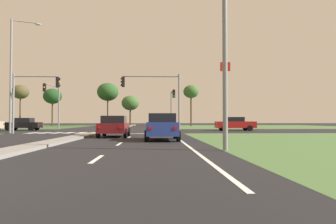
# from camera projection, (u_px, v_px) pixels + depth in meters

# --- Properties ---
(ground_plane) EXTENTS (200.00, 200.00, 0.00)m
(ground_plane) POSITION_uv_depth(u_px,v_px,m) (108.00, 131.00, 34.57)
(ground_plane) COLOR black
(grass_verge_far_right) EXTENTS (35.00, 35.00, 0.01)m
(grass_verge_far_right) POSITION_uv_depth(u_px,v_px,m) (256.00, 127.00, 60.19)
(grass_verge_far_right) COLOR #476B38
(grass_verge_far_right) RESTS_ON ground
(median_island_near) EXTENTS (1.20, 22.00, 0.14)m
(median_island_near) POSITION_uv_depth(u_px,v_px,m) (52.00, 142.00, 15.60)
(median_island_near) COLOR gray
(median_island_near) RESTS_ON ground
(median_island_far) EXTENTS (1.20, 36.00, 0.14)m
(median_island_far) POSITION_uv_depth(u_px,v_px,m) (127.00, 126.00, 59.54)
(median_island_far) COLOR gray
(median_island_far) RESTS_ON ground
(lane_dash_near) EXTENTS (0.14, 2.00, 0.01)m
(lane_dash_near) POSITION_uv_depth(u_px,v_px,m) (97.00, 159.00, 9.37)
(lane_dash_near) COLOR silver
(lane_dash_near) RESTS_ON ground
(lane_dash_second) EXTENTS (0.14, 2.00, 0.01)m
(lane_dash_second) POSITION_uv_depth(u_px,v_px,m) (119.00, 144.00, 15.36)
(lane_dash_second) COLOR silver
(lane_dash_second) RESTS_ON ground
(lane_dash_third) EXTENTS (0.14, 2.00, 0.01)m
(lane_dash_third) POSITION_uv_depth(u_px,v_px,m) (129.00, 137.00, 21.35)
(lane_dash_third) COLOR silver
(lane_dash_third) RESTS_ON ground
(edge_line_right) EXTENTS (0.14, 24.00, 0.01)m
(edge_line_right) POSITION_uv_depth(u_px,v_px,m) (183.00, 142.00, 16.91)
(edge_line_right) COLOR silver
(edge_line_right) RESTS_ON ground
(stop_bar_near) EXTENTS (6.40, 0.50, 0.01)m
(stop_bar_near) POSITION_uv_depth(u_px,v_px,m) (138.00, 133.00, 27.76)
(stop_bar_near) COLOR silver
(stop_bar_near) RESTS_ON ground
(crosswalk_bar_near) EXTENTS (0.70, 2.80, 0.01)m
(crosswalk_bar_near) POSITION_uv_depth(u_px,v_px,m) (32.00, 133.00, 29.09)
(crosswalk_bar_near) COLOR silver
(crosswalk_bar_near) RESTS_ON ground
(crosswalk_bar_second) EXTENTS (0.70, 2.80, 0.01)m
(crosswalk_bar_second) POSITION_uv_depth(u_px,v_px,m) (45.00, 133.00, 29.15)
(crosswalk_bar_second) COLOR silver
(crosswalk_bar_second) RESTS_ON ground
(crosswalk_bar_third) EXTENTS (0.70, 2.80, 0.01)m
(crosswalk_bar_third) POSITION_uv_depth(u_px,v_px,m) (57.00, 133.00, 29.20)
(crosswalk_bar_third) COLOR silver
(crosswalk_bar_third) RESTS_ON ground
(crosswalk_bar_fourth) EXTENTS (0.70, 2.80, 0.01)m
(crosswalk_bar_fourth) POSITION_uv_depth(u_px,v_px,m) (69.00, 133.00, 29.25)
(crosswalk_bar_fourth) COLOR silver
(crosswalk_bar_fourth) RESTS_ON ground
(crosswalk_bar_fifth) EXTENTS (0.70, 2.80, 0.01)m
(crosswalk_bar_fifth) POSITION_uv_depth(u_px,v_px,m) (81.00, 133.00, 29.30)
(crosswalk_bar_fifth) COLOR silver
(crosswalk_bar_fifth) RESTS_ON ground
(crosswalk_bar_sixth) EXTENTS (0.70, 2.80, 0.01)m
(crosswalk_bar_sixth) POSITION_uv_depth(u_px,v_px,m) (93.00, 133.00, 29.35)
(crosswalk_bar_sixth) COLOR silver
(crosswalk_bar_sixth) RESTS_ON ground
(crosswalk_bar_seventh) EXTENTS (0.70, 2.80, 0.01)m
(crosswalk_bar_seventh) POSITION_uv_depth(u_px,v_px,m) (105.00, 133.00, 29.40)
(crosswalk_bar_seventh) COLOR silver
(crosswalk_bar_seventh) RESTS_ON ground
(crosswalk_bar_eighth) EXTENTS (0.70, 2.80, 0.01)m
(crosswalk_bar_eighth) POSITION_uv_depth(u_px,v_px,m) (117.00, 133.00, 29.46)
(crosswalk_bar_eighth) COLOR silver
(crosswalk_bar_eighth) RESTS_ON ground
(car_blue_near) EXTENTS (2.03, 4.30, 1.61)m
(car_blue_near) POSITION_uv_depth(u_px,v_px,m) (162.00, 127.00, 18.51)
(car_blue_near) COLOR navy
(car_blue_near) RESTS_ON ground
(car_black_second) EXTENTS (4.16, 1.99, 1.51)m
(car_black_second) POSITION_uv_depth(u_px,v_px,m) (23.00, 124.00, 36.31)
(car_black_second) COLOR black
(car_black_second) RESTS_ON ground
(car_red_third) EXTENTS (4.60, 2.06, 1.60)m
(car_red_third) POSITION_uv_depth(u_px,v_px,m) (235.00, 124.00, 35.68)
(car_red_third) COLOR #A31919
(car_red_third) RESTS_ON ground
(car_maroon_fourth) EXTENTS (2.08, 4.17, 1.53)m
(car_maroon_fourth) POSITION_uv_depth(u_px,v_px,m) (114.00, 126.00, 22.09)
(car_maroon_fourth) COLOR maroon
(car_maroon_fourth) RESTS_ON ground
(traffic_signal_near_right) EXTENTS (5.57, 0.32, 5.57)m
(traffic_signal_near_right) POSITION_uv_depth(u_px,v_px,m) (157.00, 92.00, 28.34)
(traffic_signal_near_right) COLOR gray
(traffic_signal_near_right) RESTS_ON ground
(traffic_signal_near_left) EXTENTS (4.32, 0.32, 5.49)m
(traffic_signal_near_left) POSITION_uv_depth(u_px,v_px,m) (31.00, 92.00, 27.82)
(traffic_signal_near_left) COLOR gray
(traffic_signal_near_left) RESTS_ON ground
(traffic_signal_far_left) EXTENTS (0.32, 5.75, 5.84)m
(traffic_signal_far_left) POSITION_uv_depth(u_px,v_px,m) (54.00, 98.00, 38.86)
(traffic_signal_far_left) COLOR gray
(traffic_signal_far_left) RESTS_ON ground
(traffic_signal_far_right) EXTENTS (0.32, 5.72, 5.17)m
(traffic_signal_far_right) POSITION_uv_depth(u_px,v_px,m) (172.00, 102.00, 39.41)
(traffic_signal_far_right) COLOR gray
(traffic_signal_far_right) RESTS_ON ground
(street_lamp_near) EXTENTS (2.01, 0.71, 11.00)m
(street_lamp_near) POSITION_uv_depth(u_px,v_px,m) (221.00, 1.00, 12.32)
(street_lamp_near) COLOR gray
(street_lamp_near) RESTS_ON ground
(street_lamp_second) EXTENTS (2.49, 1.08, 10.71)m
(street_lamp_second) POSITION_uv_depth(u_px,v_px,m) (13.00, 70.00, 28.43)
(street_lamp_second) COLOR gray
(street_lamp_second) RESTS_ON ground
(pedestrian_at_median) EXTENTS (0.34, 0.34, 1.73)m
(pedestrian_at_median) POSITION_uv_depth(u_px,v_px,m) (120.00, 121.00, 45.36)
(pedestrian_at_median) COLOR #335184
(pedestrian_at_median) RESTS_ON median_island_far
(fastfood_pole_sign) EXTENTS (1.80, 0.40, 11.75)m
(fastfood_pole_sign) POSITION_uv_depth(u_px,v_px,m) (225.00, 80.00, 54.90)
(fastfood_pole_sign) COLOR red
(fastfood_pole_sign) RESTS_ON ground
(treeline_near) EXTENTS (3.74, 3.74, 9.23)m
(treeline_near) POSITION_uv_depth(u_px,v_px,m) (20.00, 92.00, 68.35)
(treeline_near) COLOR #423323
(treeline_near) RESTS_ON ground
(treeline_second) EXTENTS (3.88, 3.88, 8.09)m
(treeline_second) POSITION_uv_depth(u_px,v_px,m) (53.00, 96.00, 65.57)
(treeline_second) COLOR #423323
(treeline_second) RESTS_ON ground
(treeline_third) EXTENTS (4.92, 4.92, 9.95)m
(treeline_third) POSITION_uv_depth(u_px,v_px,m) (108.00, 92.00, 70.64)
(treeline_third) COLOR #423323
(treeline_third) RESTS_ON ground
(treeline_fourth) EXTENTS (3.86, 3.86, 6.75)m
(treeline_fourth) POSITION_uv_depth(u_px,v_px,m) (130.00, 103.00, 67.70)
(treeline_fourth) COLOR #423323
(treeline_fourth) RESTS_ON ground
(treeline_fifth) EXTENTS (3.33, 3.33, 8.90)m
(treeline_fifth) POSITION_uv_depth(u_px,v_px,m) (191.00, 92.00, 65.84)
(treeline_fifth) COLOR #423323
(treeline_fifth) RESTS_ON ground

